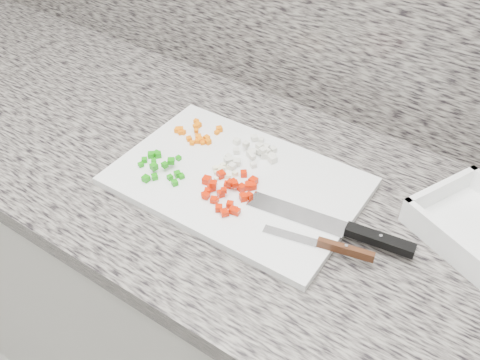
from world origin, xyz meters
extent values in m
cube|color=beige|center=(0.00, 1.44, 0.43)|extent=(3.92, 0.62, 0.86)
cube|color=slate|center=(0.00, 1.44, 0.88)|extent=(3.96, 0.64, 0.04)
cube|color=silver|center=(-0.03, 1.42, 0.91)|extent=(0.46, 0.31, 0.02)
cube|color=orange|center=(-0.15, 1.49, 0.92)|extent=(0.01, 0.01, 0.01)
cube|color=orange|center=(-0.16, 1.47, 0.92)|extent=(0.01, 0.01, 0.01)
cube|color=orange|center=(-0.16, 1.47, 0.92)|extent=(0.01, 0.01, 0.01)
cube|color=orange|center=(-0.19, 1.51, 0.92)|extent=(0.01, 0.01, 0.01)
cube|color=orange|center=(-0.21, 1.52, 0.92)|extent=(0.01, 0.01, 0.01)
cube|color=orange|center=(-0.18, 1.46, 0.92)|extent=(0.01, 0.01, 0.01)
cube|color=orange|center=(-0.15, 1.47, 0.92)|extent=(0.01, 0.01, 0.01)
cube|color=orange|center=(-0.19, 1.50, 0.93)|extent=(0.01, 0.01, 0.01)
cube|color=orange|center=(-0.18, 1.49, 0.93)|extent=(0.01, 0.01, 0.01)
cube|color=orange|center=(-0.22, 1.47, 0.92)|extent=(0.02, 0.02, 0.01)
cube|color=orange|center=(-0.21, 1.47, 0.92)|extent=(0.01, 0.01, 0.01)
cube|color=orange|center=(-0.21, 1.48, 0.92)|extent=(0.02, 0.02, 0.01)
cube|color=orange|center=(-0.14, 1.48, 0.92)|extent=(0.01, 0.01, 0.01)
cube|color=orange|center=(-0.15, 1.52, 0.92)|extent=(0.02, 0.02, 0.01)
cube|color=orange|center=(-0.15, 1.47, 0.92)|extent=(0.01, 0.01, 0.01)
cube|color=orange|center=(-0.17, 1.48, 0.92)|extent=(0.02, 0.02, 0.01)
cube|color=orange|center=(-0.17, 1.46, 0.92)|extent=(0.01, 0.01, 0.01)
cube|color=orange|center=(-0.15, 1.51, 0.92)|extent=(0.01, 0.01, 0.01)
cube|color=orange|center=(-0.20, 1.47, 0.92)|extent=(0.01, 0.01, 0.01)
cube|color=silver|center=(-0.03, 1.53, 0.92)|extent=(0.01, 0.01, 0.01)
cube|color=silver|center=(-0.08, 1.46, 0.92)|extent=(0.01, 0.01, 0.01)
cube|color=silver|center=(-0.04, 1.51, 0.93)|extent=(0.01, 0.01, 0.01)
cube|color=silver|center=(-0.05, 1.49, 0.92)|extent=(0.02, 0.02, 0.01)
cube|color=silver|center=(-0.03, 1.52, 0.92)|extent=(0.02, 0.02, 0.01)
cube|color=silver|center=(-0.04, 1.51, 0.92)|extent=(0.01, 0.01, 0.01)
cube|color=silver|center=(-0.10, 1.51, 0.92)|extent=(0.01, 0.01, 0.01)
cube|color=silver|center=(-0.03, 1.53, 0.92)|extent=(0.01, 0.01, 0.01)
cube|color=silver|center=(-0.06, 1.44, 0.92)|extent=(0.01, 0.01, 0.01)
cube|color=silver|center=(-0.01, 1.51, 0.92)|extent=(0.01, 0.01, 0.01)
cube|color=silver|center=(-0.06, 1.54, 0.92)|extent=(0.01, 0.01, 0.01)
cube|color=silver|center=(-0.05, 1.50, 0.92)|extent=(0.02, 0.02, 0.01)
cube|color=silver|center=(0.00, 1.50, 0.92)|extent=(0.02, 0.02, 0.01)
cube|color=silver|center=(-0.07, 1.45, 0.92)|extent=(0.02, 0.02, 0.01)
cube|color=silver|center=(-0.02, 1.47, 0.92)|extent=(0.01, 0.01, 0.01)
cube|color=silver|center=(-0.03, 1.48, 0.93)|extent=(0.01, 0.01, 0.01)
cube|color=silver|center=(-0.02, 1.50, 0.92)|extent=(0.02, 0.02, 0.01)
cube|color=silver|center=(-0.07, 1.54, 0.92)|extent=(0.02, 0.02, 0.01)
cube|color=silver|center=(-0.02, 1.53, 0.92)|extent=(0.01, 0.01, 0.01)
cube|color=silver|center=(-0.03, 1.50, 0.93)|extent=(0.01, 0.01, 0.01)
cube|color=silver|center=(-0.05, 1.45, 0.92)|extent=(0.02, 0.02, 0.01)
cube|color=silver|center=(-0.07, 1.50, 0.93)|extent=(0.01, 0.01, 0.01)
cube|color=silver|center=(-0.09, 1.51, 0.92)|extent=(0.01, 0.01, 0.01)
cube|color=silver|center=(-0.07, 1.45, 0.92)|extent=(0.02, 0.02, 0.01)
cube|color=silver|center=(-0.08, 1.48, 0.92)|extent=(0.02, 0.02, 0.01)
cube|color=#15880C|center=(-0.17, 1.32, 0.92)|extent=(0.01, 0.01, 0.01)
cube|color=#15880C|center=(-0.13, 1.35, 0.92)|extent=(0.01, 0.01, 0.01)
cube|color=#15880C|center=(-0.20, 1.39, 0.92)|extent=(0.01, 0.01, 0.01)
cube|color=#15880C|center=(-0.19, 1.37, 0.92)|extent=(0.01, 0.01, 0.01)
cube|color=#15880C|center=(-0.21, 1.36, 0.92)|extent=(0.01, 0.01, 0.01)
cube|color=#15880C|center=(-0.20, 1.39, 0.92)|extent=(0.02, 0.02, 0.01)
cube|color=#15880C|center=(-0.21, 1.38, 0.92)|extent=(0.02, 0.02, 0.01)
cube|color=#15880C|center=(-0.17, 1.35, 0.93)|extent=(0.01, 0.01, 0.01)
cube|color=#15880C|center=(-0.16, 1.40, 0.92)|extent=(0.01, 0.01, 0.01)
cube|color=#15880C|center=(-0.16, 1.36, 0.93)|extent=(0.01, 0.01, 0.01)
cube|color=#15880C|center=(-0.13, 1.36, 0.92)|extent=(0.02, 0.02, 0.01)
cube|color=#15880C|center=(-0.12, 1.36, 0.92)|extent=(0.01, 0.01, 0.01)
cube|color=#15880C|center=(-0.15, 1.38, 0.93)|extent=(0.02, 0.02, 0.01)
cube|color=#15880C|center=(-0.12, 1.34, 0.92)|extent=(0.01, 0.01, 0.01)
cube|color=#15880C|center=(-0.20, 1.34, 0.92)|extent=(0.01, 0.01, 0.01)
cube|color=#15880C|center=(-0.16, 1.33, 0.92)|extent=(0.02, 0.02, 0.01)
cube|color=red|center=(0.00, 1.41, 0.92)|extent=(0.02, 0.02, 0.01)
cube|color=red|center=(-0.02, 1.37, 0.93)|extent=(0.01, 0.01, 0.01)
cube|color=red|center=(0.00, 1.43, 0.92)|extent=(0.01, 0.01, 0.01)
cube|color=red|center=(-0.03, 1.34, 0.92)|extent=(0.02, 0.02, 0.01)
cube|color=red|center=(0.01, 1.41, 0.92)|extent=(0.02, 0.02, 0.01)
cube|color=red|center=(-0.05, 1.35, 0.92)|extent=(0.01, 0.01, 0.01)
cube|color=red|center=(-0.02, 1.39, 0.93)|extent=(0.01, 0.01, 0.01)
cube|color=red|center=(-0.06, 1.41, 0.92)|extent=(0.02, 0.02, 0.01)
cube|color=red|center=(-0.07, 1.38, 0.92)|extent=(0.02, 0.02, 0.01)
cube|color=red|center=(0.00, 1.42, 0.92)|extent=(0.01, 0.01, 0.01)
cube|color=red|center=(-0.05, 1.36, 0.92)|extent=(0.01, 0.01, 0.01)
cube|color=red|center=(-0.05, 1.37, 0.92)|extent=(0.02, 0.02, 0.01)
cube|color=red|center=(-0.05, 1.34, 0.92)|extent=(0.01, 0.01, 0.01)
cube|color=red|center=(0.02, 1.39, 0.92)|extent=(0.01, 0.01, 0.01)
cube|color=red|center=(-0.01, 1.33, 0.92)|extent=(0.02, 0.02, 0.01)
cube|color=red|center=(-0.03, 1.39, 0.92)|extent=(0.02, 0.02, 0.01)
cube|color=red|center=(-0.02, 1.39, 0.93)|extent=(0.02, 0.02, 0.01)
cube|color=red|center=(-0.03, 1.41, 0.92)|extent=(0.01, 0.01, 0.01)
cube|color=red|center=(0.02, 1.34, 0.92)|extent=(0.01, 0.01, 0.01)
cube|color=red|center=(0.01, 1.33, 0.92)|extent=(0.02, 0.02, 0.01)
cube|color=red|center=(-0.02, 1.43, 0.92)|extent=(0.02, 0.02, 0.01)
cube|color=red|center=(0.01, 1.38, 0.92)|extent=(0.02, 0.02, 0.01)
cube|color=red|center=(0.02, 1.34, 0.92)|extent=(0.02, 0.02, 0.01)
cube|color=red|center=(-0.03, 1.35, 0.92)|extent=(0.01, 0.01, 0.01)
cube|color=red|center=(-0.05, 1.37, 0.93)|extent=(0.02, 0.02, 0.01)
cube|color=red|center=(0.00, 1.35, 0.92)|extent=(0.01, 0.01, 0.01)
cube|color=red|center=(-0.03, 1.36, 0.92)|extent=(0.02, 0.02, 0.01)
cube|color=red|center=(-0.01, 1.40, 0.92)|extent=(0.02, 0.02, 0.01)
cube|color=beige|center=(-0.06, 1.41, 0.92)|extent=(0.01, 0.01, 0.01)
cube|color=beige|center=(-0.07, 1.43, 0.92)|extent=(0.01, 0.01, 0.01)
cube|color=beige|center=(-0.07, 1.43, 0.92)|extent=(0.01, 0.01, 0.01)
cube|color=beige|center=(-0.06, 1.44, 0.92)|extent=(0.01, 0.01, 0.01)
cube|color=beige|center=(-0.07, 1.42, 0.92)|extent=(0.01, 0.01, 0.01)
cube|color=beige|center=(-0.08, 1.42, 0.92)|extent=(0.01, 0.01, 0.01)
cube|color=beige|center=(-0.05, 1.41, 0.92)|extent=(0.01, 0.01, 0.01)
cube|color=beige|center=(-0.06, 1.41, 0.92)|extent=(0.01, 0.01, 0.01)
cube|color=beige|center=(-0.06, 1.40, 0.92)|extent=(0.01, 0.01, 0.00)
cube|color=beige|center=(-0.07, 1.43, 0.92)|extent=(0.01, 0.01, 0.01)
cube|color=beige|center=(-0.07, 1.41, 0.92)|extent=(0.01, 0.01, 0.00)
cube|color=beige|center=(-0.06, 1.44, 0.92)|extent=(0.01, 0.01, 0.01)
cube|color=beige|center=(-0.04, 1.43, 0.92)|extent=(0.01, 0.01, 0.01)
cube|color=beige|center=(-0.04, 1.41, 0.92)|extent=(0.01, 0.01, 0.01)
cube|color=silver|center=(0.11, 1.40, 0.92)|extent=(0.18, 0.06, 0.00)
cube|color=black|center=(0.26, 1.42, 0.92)|extent=(0.12, 0.04, 0.02)
cylinder|color=silver|center=(0.26, 1.42, 0.93)|extent=(0.01, 0.01, 0.00)
cube|color=silver|center=(0.13, 1.35, 0.92)|extent=(0.10, 0.04, 0.00)
cube|color=#442011|center=(0.22, 1.37, 0.92)|extent=(0.09, 0.03, 0.02)
cylinder|color=silver|center=(0.22, 1.37, 0.93)|extent=(0.01, 0.01, 0.00)
cube|color=white|center=(0.37, 1.46, 0.93)|extent=(0.23, 0.11, 0.04)
cube|color=white|center=(0.30, 1.58, 0.93)|extent=(0.08, 0.17, 0.04)
camera|label=1|loc=(0.40, 0.80, 1.58)|focal=40.00mm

